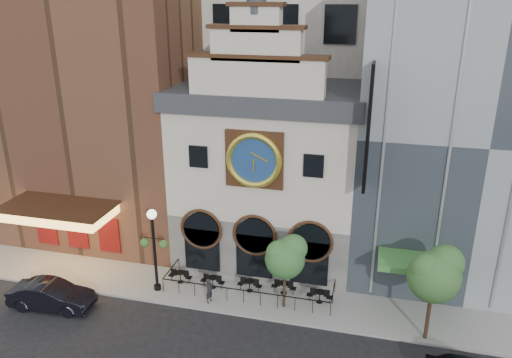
{
  "coord_description": "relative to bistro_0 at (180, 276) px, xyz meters",
  "views": [
    {
      "loc": [
        7.12,
        -23.84,
        17.96
      ],
      "look_at": [
        -0.43,
        6.0,
        6.51
      ],
      "focal_mm": 35.0,
      "sensor_mm": 36.0,
      "label": 1
    }
  ],
  "objects": [
    {
      "name": "lamppost",
      "position": [
        -1.11,
        -1.13,
        2.99
      ],
      "size": [
        1.78,
        0.65,
        5.58
      ],
      "rotation": [
        0.0,
        0.0,
        0.07
      ],
      "color": "black",
      "rests_on": "sidewalk"
    },
    {
      "name": "tree_right",
      "position": [
        15.3,
        -1.91,
        3.62
      ],
      "size": [
        2.89,
        2.78,
        5.57
      ],
      "color": "#382619",
      "rests_on": "sidewalk"
    },
    {
      "name": "car_left",
      "position": [
        -6.56,
        -4.31,
        0.23
      ],
      "size": [
        5.21,
        2.13,
        1.68
      ],
      "primitive_type": "imported",
      "rotation": [
        0.0,
        0.0,
        1.64
      ],
      "color": "black",
      "rests_on": "ground"
    },
    {
      "name": "ground",
      "position": [
        4.65,
        -2.44,
        -0.61
      ],
      "size": [
        120.0,
        120.0,
        0.0
      ],
      "primitive_type": "plane",
      "color": "black",
      "rests_on": "ground"
    },
    {
      "name": "sidewalk",
      "position": [
        4.65,
        0.06,
        -0.54
      ],
      "size": [
        44.0,
        5.0,
        0.15
      ],
      "primitive_type": "cube",
      "color": "gray",
      "rests_on": "ground"
    },
    {
      "name": "cafe_railing",
      "position": [
        4.65,
        0.06,
        -0.01
      ],
      "size": [
        10.6,
        2.6,
        0.9
      ],
      "primitive_type": null,
      "color": "black",
      "rests_on": "sidewalk"
    },
    {
      "name": "tree_left",
      "position": [
        7.16,
        -0.96,
        3.0
      ],
      "size": [
        2.45,
        2.36,
        4.72
      ],
      "color": "#382619",
      "rests_on": "sidewalk"
    },
    {
      "name": "bistro_4",
      "position": [
        9.15,
        -0.02,
        0.0
      ],
      "size": [
        1.58,
        0.68,
        0.9
      ],
      "color": "black",
      "rests_on": "sidewalk"
    },
    {
      "name": "bistro_2",
      "position": [
        4.67,
        0.11,
        0.0
      ],
      "size": [
        1.58,
        0.68,
        0.9
      ],
      "color": "black",
      "rests_on": "sidewalk"
    },
    {
      "name": "bistro_3",
      "position": [
        6.83,
        0.4,
        0.0
      ],
      "size": [
        1.58,
        0.68,
        0.9
      ],
      "color": "black",
      "rests_on": "sidewalk"
    },
    {
      "name": "bistro_0",
      "position": [
        0.0,
        0.0,
        0.0
      ],
      "size": [
        1.58,
        0.68,
        0.9
      ],
      "color": "black",
      "rests_on": "sidewalk"
    },
    {
      "name": "clock_building",
      "position": [
        4.65,
        5.38,
        6.07
      ],
      "size": [
        12.6,
        8.78,
        18.65
      ],
      "color": "#605E5B",
      "rests_on": "ground"
    },
    {
      "name": "bistro_1",
      "position": [
        2.26,
        -0.06,
        0.0
      ],
      "size": [
        1.58,
        0.68,
        0.9
      ],
      "color": "black",
      "rests_on": "sidewalk"
    },
    {
      "name": "theater_building",
      "position": [
        -8.35,
        7.52,
        11.99
      ],
      "size": [
        14.0,
        15.6,
        25.0
      ],
      "color": "brown",
      "rests_on": "ground"
    },
    {
      "name": "retail_building",
      "position": [
        17.64,
        7.55,
        9.53
      ],
      "size": [
        14.0,
        14.4,
        20.0
      ],
      "color": "gray",
      "rests_on": "ground"
    },
    {
      "name": "pedestrian",
      "position": [
        2.59,
        -1.63,
        0.34
      ],
      "size": [
        0.52,
        0.66,
        1.6
      ],
      "primitive_type": "imported",
      "rotation": [
        0.0,
        0.0,
        1.32
      ],
      "color": "black",
      "rests_on": "sidewalk"
    }
  ]
}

